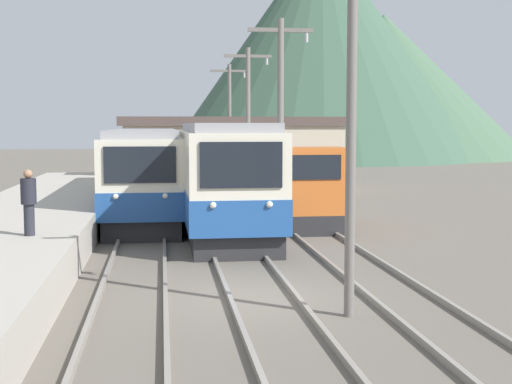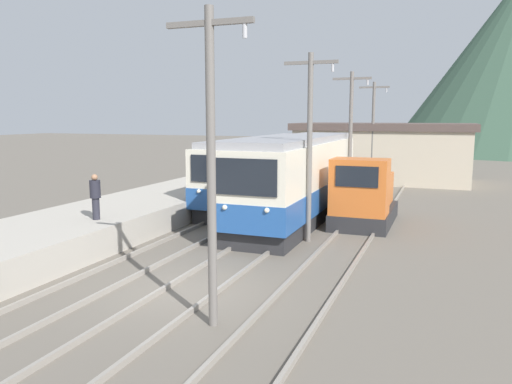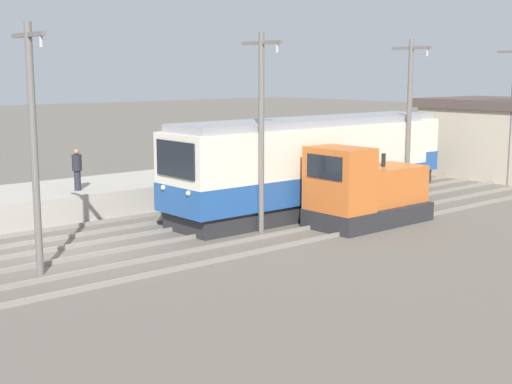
{
  "view_description": "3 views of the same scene",
  "coord_description": "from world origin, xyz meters",
  "px_view_note": "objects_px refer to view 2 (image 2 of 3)",
  "views": [
    {
      "loc": [
        -1.92,
        -15.07,
        3.76
      ],
      "look_at": [
        1.09,
        7.65,
        1.6
      ],
      "focal_mm": 50.0,
      "sensor_mm": 36.0,
      "label": 1
    },
    {
      "loc": [
        6.47,
        -11.39,
        4.71
      ],
      "look_at": [
        -0.78,
        7.51,
        1.63
      ],
      "focal_mm": 35.0,
      "sensor_mm": 36.0,
      "label": 2
    },
    {
      "loc": [
        20.45,
        -9.67,
        5.65
      ],
      "look_at": [
        1.38,
        6.61,
        1.41
      ],
      "focal_mm": 50.0,
      "sensor_mm": 36.0,
      "label": 3
    }
  ],
  "objects_px": {
    "commuter_train_center": "(297,182)",
    "commuter_train_left": "(269,172)",
    "catenary_mast_far": "(351,134)",
    "shunting_locomotive": "(364,197)",
    "catenary_mast_distant": "(373,130)",
    "person_on_platform": "(95,195)",
    "catenary_mast_mid": "(310,141)",
    "catenary_mast_near": "(211,158)"
  },
  "relations": [
    {
      "from": "commuter_train_center",
      "to": "commuter_train_left",
      "type": "bearing_deg",
      "value": 124.19
    },
    {
      "from": "catenary_mast_far",
      "to": "shunting_locomotive",
      "type": "bearing_deg",
      "value": -71.54
    },
    {
      "from": "catenary_mast_distant",
      "to": "person_on_platform",
      "type": "distance_m",
      "value": 21.35
    },
    {
      "from": "catenary_mast_mid",
      "to": "catenary_mast_distant",
      "type": "bearing_deg",
      "value": 90.0
    },
    {
      "from": "person_on_platform",
      "to": "catenary_mast_near",
      "type": "bearing_deg",
      "value": -33.96
    },
    {
      "from": "commuter_train_center",
      "to": "catenary_mast_near",
      "type": "height_order",
      "value": "catenary_mast_near"
    },
    {
      "from": "catenary_mast_near",
      "to": "catenary_mast_far",
      "type": "xyz_separation_m",
      "value": [
        0.0,
        16.51,
        0.0
      ]
    },
    {
      "from": "commuter_train_center",
      "to": "catenary_mast_distant",
      "type": "xyz_separation_m",
      "value": [
        1.51,
        12.96,
        2.04
      ]
    },
    {
      "from": "commuter_train_left",
      "to": "commuter_train_center",
      "type": "xyz_separation_m",
      "value": [
        2.8,
        -4.12,
        0.1
      ]
    },
    {
      "from": "catenary_mast_near",
      "to": "commuter_train_left",
      "type": "bearing_deg",
      "value": 105.13
    },
    {
      "from": "shunting_locomotive",
      "to": "catenary_mast_mid",
      "type": "relative_size",
      "value": 0.7
    },
    {
      "from": "shunting_locomotive",
      "to": "catenary_mast_distant",
      "type": "bearing_deg",
      "value": 96.69
    },
    {
      "from": "commuter_train_left",
      "to": "person_on_platform",
      "type": "distance_m",
      "value": 11.58
    },
    {
      "from": "shunting_locomotive",
      "to": "catenary_mast_distant",
      "type": "relative_size",
      "value": 0.7
    },
    {
      "from": "catenary_mast_mid",
      "to": "shunting_locomotive",
      "type": "bearing_deg",
      "value": 68.48
    },
    {
      "from": "commuter_train_center",
      "to": "catenary_mast_far",
      "type": "xyz_separation_m",
      "value": [
        1.51,
        4.7,
        2.04
      ]
    },
    {
      "from": "commuter_train_center",
      "to": "shunting_locomotive",
      "type": "relative_size",
      "value": 2.55
    },
    {
      "from": "catenary_mast_mid",
      "to": "person_on_platform",
      "type": "bearing_deg",
      "value": -152.41
    },
    {
      "from": "commuter_train_center",
      "to": "catenary_mast_far",
      "type": "height_order",
      "value": "catenary_mast_far"
    },
    {
      "from": "catenary_mast_near",
      "to": "shunting_locomotive",
      "type": "bearing_deg",
      "value": 82.93
    },
    {
      "from": "commuter_train_center",
      "to": "catenary_mast_mid",
      "type": "relative_size",
      "value": 1.78
    },
    {
      "from": "shunting_locomotive",
      "to": "commuter_train_left",
      "type": "bearing_deg",
      "value": 146.17
    },
    {
      "from": "catenary_mast_far",
      "to": "person_on_platform",
      "type": "distance_m",
      "value": 13.85
    },
    {
      "from": "catenary_mast_distant",
      "to": "person_on_platform",
      "type": "relative_size",
      "value": 4.25
    },
    {
      "from": "shunting_locomotive",
      "to": "catenary_mast_far",
      "type": "height_order",
      "value": "catenary_mast_far"
    },
    {
      "from": "commuter_train_center",
      "to": "catenary_mast_distant",
      "type": "relative_size",
      "value": 1.78
    },
    {
      "from": "catenary_mast_far",
      "to": "catenary_mast_near",
      "type": "bearing_deg",
      "value": -90.0
    },
    {
      "from": "person_on_platform",
      "to": "commuter_train_left",
      "type": "bearing_deg",
      "value": 77.05
    },
    {
      "from": "commuter_train_left",
      "to": "catenary_mast_mid",
      "type": "bearing_deg",
      "value": -60.69
    },
    {
      "from": "catenary_mast_near",
      "to": "catenary_mast_mid",
      "type": "distance_m",
      "value": 8.25
    },
    {
      "from": "catenary_mast_mid",
      "to": "person_on_platform",
      "type": "relative_size",
      "value": 4.25
    },
    {
      "from": "catenary_mast_mid",
      "to": "person_on_platform",
      "type": "distance_m",
      "value": 8.01
    },
    {
      "from": "catenary_mast_mid",
      "to": "commuter_train_center",
      "type": "bearing_deg",
      "value": 113.0
    },
    {
      "from": "catenary_mast_distant",
      "to": "commuter_train_left",
      "type": "bearing_deg",
      "value": -115.99
    },
    {
      "from": "commuter_train_left",
      "to": "catenary_mast_mid",
      "type": "relative_size",
      "value": 1.97
    },
    {
      "from": "catenary_mast_far",
      "to": "catenary_mast_distant",
      "type": "distance_m",
      "value": 8.25
    },
    {
      "from": "commuter_train_left",
      "to": "commuter_train_center",
      "type": "relative_size",
      "value": 1.11
    },
    {
      "from": "catenary_mast_far",
      "to": "commuter_train_center",
      "type": "bearing_deg",
      "value": -107.77
    },
    {
      "from": "commuter_train_center",
      "to": "person_on_platform",
      "type": "xyz_separation_m",
      "value": [
        -5.39,
        -7.16,
        0.15
      ]
    },
    {
      "from": "commuter_train_left",
      "to": "commuter_train_center",
      "type": "distance_m",
      "value": 4.98
    },
    {
      "from": "commuter_train_center",
      "to": "catenary_mast_far",
      "type": "relative_size",
      "value": 1.78
    },
    {
      "from": "catenary_mast_near",
      "to": "catenary_mast_distant",
      "type": "relative_size",
      "value": 1.0
    }
  ]
}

